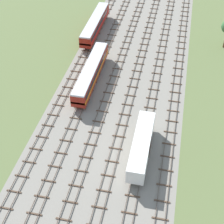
{
  "coord_description": "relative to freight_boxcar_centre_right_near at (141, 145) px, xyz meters",
  "views": [
    {
      "loc": [
        10.03,
        7.06,
        43.89
      ],
      "look_at": [
        0.0,
        54.11,
        1.5
      ],
      "focal_mm": 54.84,
      "sensor_mm": 36.0,
      "label": 1
    }
  ],
  "objects": [
    {
      "name": "ground_plane",
      "position": [
        -6.73,
        10.1,
        -2.45
      ],
      "size": [
        480.0,
        480.0,
        0.0
      ],
      "primitive_type": "plane",
      "color": "#5B6B3D"
    },
    {
      "name": "ballast_bed",
      "position": [
        -6.73,
        10.1,
        -2.45
      ],
      "size": [
        26.43,
        176.0,
        0.01
      ],
      "primitive_type": "cube",
      "color": "gray",
      "rests_on": "ground"
    },
    {
      "name": "track_far_left",
      "position": [
        -17.95,
        11.1,
        -2.31
      ],
      "size": [
        2.4,
        126.0,
        0.29
      ],
      "color": "#47382D",
      "rests_on": "ground"
    },
    {
      "name": "track_left",
      "position": [
        -13.46,
        11.1,
        -2.31
      ],
      "size": [
        2.4,
        126.0,
        0.29
      ],
      "color": "#47382D",
      "rests_on": "ground"
    },
    {
      "name": "track_centre_left",
      "position": [
        -8.98,
        11.1,
        -2.31
      ],
      "size": [
        2.4,
        126.0,
        0.29
      ],
      "color": "#47382D",
      "rests_on": "ground"
    },
    {
      "name": "track_centre",
      "position": [
        -4.49,
        11.1,
        -2.31
      ],
      "size": [
        2.4,
        126.0,
        0.29
      ],
      "color": "#47382D",
      "rests_on": "ground"
    },
    {
      "name": "track_centre_right",
      "position": [
        -0.01,
        11.1,
        -2.31
      ],
      "size": [
        2.4,
        126.0,
        0.29
      ],
      "color": "#47382D",
      "rests_on": "ground"
    },
    {
      "name": "track_right",
      "position": [
        4.48,
        11.1,
        -2.31
      ],
      "size": [
        2.4,
        126.0,
        0.29
      ],
      "color": "#47382D",
      "rests_on": "ground"
    },
    {
      "name": "freight_boxcar_centre_right_near",
      "position": [
        0.0,
        0.0,
        0.0
      ],
      "size": [
        2.87,
        14.0,
        3.6
      ],
      "color": "white",
      "rests_on": "ground"
    },
    {
      "name": "diesel_railcar_left_mid",
      "position": [
        -13.46,
        18.47,
        0.15
      ],
      "size": [
        2.96,
        20.5,
        3.8
      ],
      "color": "maroon",
      "rests_on": "ground"
    },
    {
      "name": "diesel_railcar_far_left_midfar",
      "position": [
        -17.95,
        39.83,
        0.15
      ],
      "size": [
        2.96,
        20.5,
        3.8
      ],
      "color": "maroon",
      "rests_on": "ground"
    }
  ]
}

